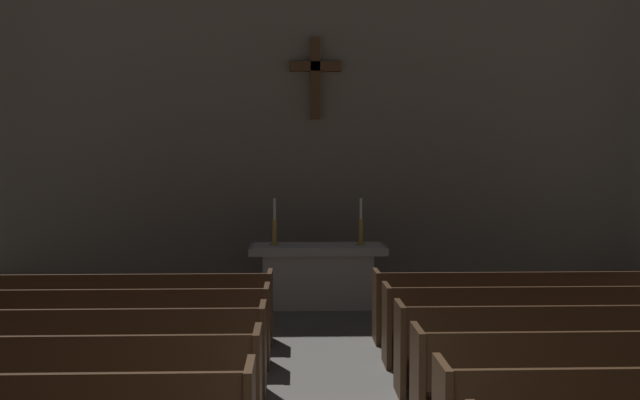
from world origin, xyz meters
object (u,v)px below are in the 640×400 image
object	(u,v)px
pew_left_row_5	(97,327)
pew_right_row_4	(589,347)
candlestick_right	(361,230)
pew_right_row_3	(638,379)
pew_left_row_6	(119,308)
candlestick_left	(275,230)
pew_left_row_4	(68,352)
pew_right_row_5	(553,324)
pew_left_row_3	(29,385)
pew_right_row_6	(524,305)
altar	(318,274)

from	to	relation	value
pew_left_row_5	pew_right_row_4	distance (m)	5.42
candlestick_right	pew_right_row_3	bearing A→B (deg)	-70.69
pew_left_row_6	candlestick_left	distance (m)	3.15
pew_left_row_4	pew_right_row_3	bearing A→B (deg)	-11.48
pew_right_row_3	pew_right_row_5	xyz separation A→B (m)	(0.00, 2.16, 0.00)
pew_left_row_5	candlestick_right	size ratio (longest dim) A/B	5.23
pew_right_row_3	pew_left_row_6	bearing A→B (deg)	148.66
pew_left_row_6	pew_right_row_5	bearing A→B (deg)	-11.48
pew_left_row_3	pew_left_row_6	world-z (taller)	same
pew_right_row_3	pew_right_row_6	world-z (taller)	same
pew_left_row_4	pew_left_row_6	world-z (taller)	same
pew_right_row_5	pew_right_row_4	bearing A→B (deg)	-90.00
pew_right_row_4	candlestick_right	distance (m)	4.97
pew_right_row_4	candlestick_left	bearing A→B (deg)	126.68
pew_right_row_3	altar	distance (m)	6.18
pew_left_row_5	pew_right_row_6	world-z (taller)	same
pew_left_row_5	candlestick_right	distance (m)	4.86
pew_right_row_6	altar	xyz separation A→B (m)	(-2.66, 2.35, 0.06)
pew_right_row_4	candlestick_right	world-z (taller)	candlestick_right
pew_left_row_3	candlestick_left	bearing A→B (deg)	70.69
pew_right_row_5	altar	bearing A→B (deg)	127.78
pew_left_row_4	pew_right_row_5	distance (m)	5.42
pew_right_row_5	pew_right_row_6	bearing A→B (deg)	90.00
candlestick_left	candlestick_right	size ratio (longest dim) A/B	1.00
pew_right_row_5	candlestick_left	world-z (taller)	candlestick_left
pew_left_row_3	pew_right_row_6	bearing A→B (deg)	31.34
pew_right_row_6	candlestick_right	world-z (taller)	candlestick_right
pew_left_row_6	candlestick_right	xyz separation A→B (m)	(3.36, 2.35, 0.78)
pew_left_row_6	pew_right_row_5	xyz separation A→B (m)	(5.31, -1.08, 0.00)
pew_left_row_6	pew_right_row_6	world-z (taller)	same
pew_right_row_3	pew_right_row_5	bearing A→B (deg)	90.00
pew_left_row_3	pew_right_row_5	bearing A→B (deg)	22.10
pew_left_row_6	candlestick_left	size ratio (longest dim) A/B	5.23
pew_left_row_5	candlestick_left	distance (m)	4.02
pew_right_row_4	candlestick_left	xyz separation A→B (m)	(-3.36, 4.51, 0.78)
pew_right_row_4	altar	world-z (taller)	altar
candlestick_left	pew_left_row_5	bearing A→B (deg)	-119.72
pew_left_row_5	pew_right_row_3	bearing A→B (deg)	-22.10
pew_right_row_5	pew_right_row_6	size ratio (longest dim) A/B	1.00
pew_right_row_3	pew_right_row_4	distance (m)	1.08
pew_left_row_5	pew_left_row_3	bearing A→B (deg)	-90.00
pew_left_row_4	pew_right_row_3	world-z (taller)	same
pew_right_row_4	candlestick_left	size ratio (longest dim) A/B	5.23
pew_right_row_4	pew_left_row_4	bearing A→B (deg)	180.00
pew_left_row_6	altar	distance (m)	3.55
pew_left_row_5	pew_left_row_6	distance (m)	1.08
pew_left_row_6	pew_right_row_4	bearing A→B (deg)	-22.10
pew_left_row_4	pew_left_row_3	bearing A→B (deg)	-90.00
pew_left_row_6	pew_right_row_4	size ratio (longest dim) A/B	1.00
pew_left_row_4	candlestick_right	distance (m)	5.67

